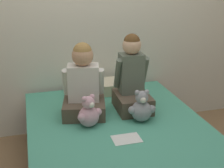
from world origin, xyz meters
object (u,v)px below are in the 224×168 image
teddy_bear_held_by_left_child (89,113)px  teddy_bear_held_by_right_child (142,108)px  sign_card (127,139)px  child_on_left (84,85)px  child_on_right (132,80)px  bed (120,154)px  pillow_at_headboard (98,87)px

teddy_bear_held_by_left_child → teddy_bear_held_by_right_child: (0.43, -0.03, 0.00)m
sign_card → teddy_bear_held_by_right_child: bearing=50.4°
child_on_left → teddy_bear_held_by_right_child: bearing=-19.2°
child_on_right → sign_card: (-0.21, -0.51, -0.26)m
teddy_bear_held_by_left_child → child_on_left: bearing=65.2°
teddy_bear_held_by_right_child → bed: bearing=-153.2°
child_on_left → sign_card: bearing=-55.0°
teddy_bear_held_by_right_child → sign_card: bearing=-121.9°
pillow_at_headboard → sign_card: (-0.01, -0.96, -0.05)m
pillow_at_headboard → sign_card: pillow_at_headboard is taller
teddy_bear_held_by_left_child → pillow_at_headboard: teddy_bear_held_by_left_child is taller
child_on_left → teddy_bear_held_by_right_child: (0.43, -0.26, -0.15)m
teddy_bear_held_by_left_child → pillow_at_headboard: bearing=47.6°
bed → teddy_bear_held_by_left_child: bearing=157.4°
child_on_right → teddy_bear_held_by_right_child: 0.30m
teddy_bear_held_by_left_child → sign_card: 0.37m
teddy_bear_held_by_right_child → pillow_at_headboard: (-0.20, 0.70, -0.06)m
bed → sign_card: size_ratio=9.02×
teddy_bear_held_by_right_child → pillow_at_headboard: size_ratio=0.46×
teddy_bear_held_by_right_child → pillow_at_headboard: teddy_bear_held_by_right_child is taller
child_on_right → pillow_at_headboard: bearing=116.2°
bed → pillow_at_headboard: 0.83m
bed → child_on_right: (0.20, 0.33, 0.51)m
child_on_left → pillow_at_headboard: (0.23, 0.45, -0.21)m
teddy_bear_held_by_left_child → teddy_bear_held_by_right_child: 0.43m
child_on_left → child_on_right: (0.43, 0.00, 0.00)m
child_on_left → bed: bearing=-43.5°
bed → sign_card: bearing=-92.5°
bed → pillow_at_headboard: size_ratio=3.17×
child_on_left → sign_card: 0.61m
bed → child_on_left: size_ratio=3.03×
child_on_right → pillow_at_headboard: child_on_right is taller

